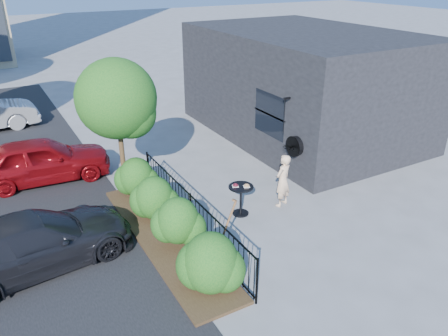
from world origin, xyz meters
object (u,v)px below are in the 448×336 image
patio_tree (120,104)px  cafe_table (241,195)px  car_red (42,160)px  shovel (225,232)px  car_darkgrey (33,243)px  woman (283,181)px

patio_tree → cafe_table: patio_tree is taller
patio_tree → car_red: 3.62m
shovel → cafe_table: bearing=47.6°
shovel → car_darkgrey: 4.24m
patio_tree → cafe_table: (2.29, -2.63, -2.18)m
patio_tree → car_red: (-2.01, 2.18, -2.07)m
car_red → car_darkgrey: bearing=173.8°
patio_tree → shovel: size_ratio=2.68×
cafe_table → woman: 1.29m
patio_tree → shovel: patio_tree is taller
woman → patio_tree: bearing=-57.5°
woman → shovel: 2.88m
woman → car_darkgrey: 6.47m
patio_tree → car_red: size_ratio=0.97×
cafe_table → car_darkgrey: car_darkgrey is taller
shovel → car_darkgrey: bearing=156.0°
cafe_table → woman: size_ratio=0.59×
patio_tree → shovel: 4.68m
car_red → woman: bearing=-126.8°
car_red → patio_tree: bearing=-132.5°
cafe_table → car_darkgrey: (-5.18, 0.29, 0.06)m
car_red → car_darkgrey: size_ratio=0.92×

